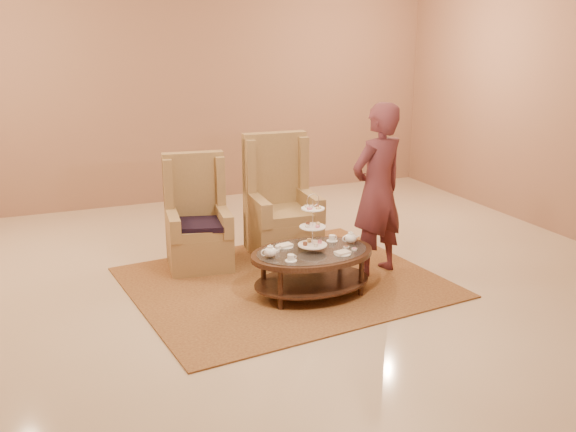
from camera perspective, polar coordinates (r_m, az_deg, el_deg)
name	(u,v)px	position (r m, az deg, el deg)	size (l,w,h in m)	color
ground	(282,298)	(6.30, -0.51, -7.29)	(8.00, 8.00, 0.00)	beige
ceiling	(282,298)	(6.30, -0.51, -7.29)	(8.00, 8.00, 0.02)	silver
wall_back	(179,83)	(9.62, -9.64, 11.57)	(8.00, 0.04, 3.50)	#9C6E55
rug	(284,282)	(6.65, -0.32, -5.89)	(3.27, 2.82, 0.02)	olive
tea_table	(312,259)	(6.24, 2.17, -3.83)	(1.23, 0.86, 1.03)	black
armchair_left	(198,229)	(7.08, -8.03, -1.13)	(0.74, 0.76, 1.23)	#A07D4B
armchair_right	(280,214)	(7.40, -0.68, 0.19)	(0.78, 0.81, 1.38)	#A07D4B
person	(377,191)	(6.69, 7.95, 2.25)	(0.75, 0.59, 1.82)	#552429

